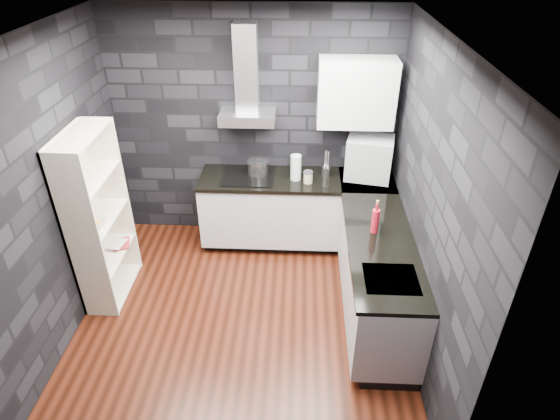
# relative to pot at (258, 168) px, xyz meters

# --- Properties ---
(ground) EXTENTS (3.20, 3.20, 0.00)m
(ground) POSITION_rel_pot_xyz_m (-0.05, -1.37, -0.98)
(ground) COLOR #40170C
(ceiling) EXTENTS (3.20, 3.20, 0.00)m
(ceiling) POSITION_rel_pot_xyz_m (-0.05, -1.37, 1.72)
(ceiling) COLOR white
(wall_back) EXTENTS (3.20, 0.05, 2.70)m
(wall_back) POSITION_rel_pot_xyz_m (-0.05, 0.26, 0.37)
(wall_back) COLOR black
(wall_back) RESTS_ON ground
(wall_front) EXTENTS (3.20, 0.05, 2.70)m
(wall_front) POSITION_rel_pot_xyz_m (-0.05, -2.99, 0.37)
(wall_front) COLOR black
(wall_front) RESTS_ON ground
(wall_left) EXTENTS (0.05, 3.20, 2.70)m
(wall_left) POSITION_rel_pot_xyz_m (-1.68, -1.37, 0.37)
(wall_left) COLOR black
(wall_left) RESTS_ON ground
(wall_right) EXTENTS (0.05, 3.20, 2.70)m
(wall_right) POSITION_rel_pot_xyz_m (1.57, -1.37, 0.37)
(wall_right) COLOR black
(wall_right) RESTS_ON ground
(toekick_back) EXTENTS (2.18, 0.50, 0.10)m
(toekick_back) POSITION_rel_pot_xyz_m (0.45, -0.03, -0.93)
(toekick_back) COLOR black
(toekick_back) RESTS_ON ground
(toekick_right) EXTENTS (0.50, 1.78, 0.10)m
(toekick_right) POSITION_rel_pot_xyz_m (1.29, -1.27, -0.93)
(toekick_right) COLOR black
(toekick_right) RESTS_ON ground
(counter_back_cab) EXTENTS (2.20, 0.60, 0.76)m
(counter_back_cab) POSITION_rel_pot_xyz_m (0.45, -0.07, -0.50)
(counter_back_cab) COLOR silver
(counter_back_cab) RESTS_ON ground
(counter_right_cab) EXTENTS (0.60, 1.80, 0.76)m
(counter_right_cab) POSITION_rel_pot_xyz_m (1.25, -1.27, -0.50)
(counter_right_cab) COLOR silver
(counter_right_cab) RESTS_ON ground
(counter_back_top) EXTENTS (2.20, 0.62, 0.04)m
(counter_back_top) POSITION_rel_pot_xyz_m (0.45, -0.08, -0.10)
(counter_back_top) COLOR black
(counter_back_top) RESTS_ON counter_back_cab
(counter_right_top) EXTENTS (0.62, 1.80, 0.04)m
(counter_right_top) POSITION_rel_pot_xyz_m (1.24, -1.27, -0.10)
(counter_right_top) COLOR black
(counter_right_top) RESTS_ON counter_right_cab
(counter_corner_top) EXTENTS (0.62, 0.62, 0.04)m
(counter_corner_top) POSITION_rel_pot_xyz_m (1.25, -0.07, -0.10)
(counter_corner_top) COLOR black
(counter_corner_top) RESTS_ON counter_right_cab
(hood_body) EXTENTS (0.60, 0.34, 0.12)m
(hood_body) POSITION_rel_pot_xyz_m (-0.10, 0.06, 0.58)
(hood_body) COLOR silver
(hood_body) RESTS_ON wall_back
(hood_chimney) EXTENTS (0.24, 0.20, 0.90)m
(hood_chimney) POSITION_rel_pot_xyz_m (-0.10, 0.13, 1.09)
(hood_chimney) COLOR silver
(hood_chimney) RESTS_ON hood_body
(upper_cabinet) EXTENTS (0.80, 0.35, 0.70)m
(upper_cabinet) POSITION_rel_pot_xyz_m (1.05, 0.06, 0.87)
(upper_cabinet) COLOR silver
(upper_cabinet) RESTS_ON wall_back
(cooktop) EXTENTS (0.58, 0.50, 0.01)m
(cooktop) POSITION_rel_pot_xyz_m (-0.10, -0.07, -0.07)
(cooktop) COLOR black
(cooktop) RESTS_ON counter_back_top
(sink_rim) EXTENTS (0.44, 0.40, 0.01)m
(sink_rim) POSITION_rel_pot_xyz_m (1.25, -1.77, -0.09)
(sink_rim) COLOR silver
(sink_rim) RESTS_ON counter_right_top
(pot) EXTENTS (0.31, 0.31, 0.14)m
(pot) POSITION_rel_pot_xyz_m (0.00, 0.00, 0.00)
(pot) COLOR silver
(pot) RESTS_ON cooktop
(glass_vase) EXTENTS (0.13, 0.13, 0.29)m
(glass_vase) POSITION_rel_pot_xyz_m (0.43, -0.10, 0.06)
(glass_vase) COLOR silver
(glass_vase) RESTS_ON counter_back_top
(storage_jar) EXTENTS (0.13, 0.13, 0.12)m
(storage_jar) POSITION_rel_pot_xyz_m (0.57, -0.17, -0.02)
(storage_jar) COLOR tan
(storage_jar) RESTS_ON counter_back_top
(utensil_crock) EXTENTS (0.11, 0.11, 0.12)m
(utensil_crock) POSITION_rel_pot_xyz_m (0.77, -0.02, -0.02)
(utensil_crock) COLOR silver
(utensil_crock) RESTS_ON counter_back_top
(appliance_garage) EXTENTS (0.56, 0.47, 0.49)m
(appliance_garage) POSITION_rel_pot_xyz_m (1.24, 0.00, 0.14)
(appliance_garage) COLOR #9FA2A7
(appliance_garage) RESTS_ON counter_back_top
(red_bottle) EXTENTS (0.07, 0.07, 0.24)m
(red_bottle) POSITION_rel_pot_xyz_m (1.19, -1.10, 0.04)
(red_bottle) COLOR #B21625
(red_bottle) RESTS_ON counter_right_top
(bookshelf) EXTENTS (0.57, 0.87, 1.80)m
(bookshelf) POSITION_rel_pot_xyz_m (-1.47, -1.01, -0.08)
(bookshelf) COLOR beige
(bookshelf) RESTS_ON ground
(fruit_bowl) EXTENTS (0.27, 0.27, 0.06)m
(fruit_bowl) POSITION_rel_pot_xyz_m (-1.47, -1.14, -0.04)
(fruit_bowl) COLOR silver
(fruit_bowl) RESTS_ON bookshelf
(book_red) EXTENTS (0.16, 0.07, 0.22)m
(book_red) POSITION_rel_pot_xyz_m (-1.47, -0.86, -0.41)
(book_red) COLOR maroon
(book_red) RESTS_ON bookshelf
(book_second) EXTENTS (0.15, 0.04, 0.20)m
(book_second) POSITION_rel_pot_xyz_m (-1.48, -0.86, -0.39)
(book_second) COLOR #B2B2B2
(book_second) RESTS_ON bookshelf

